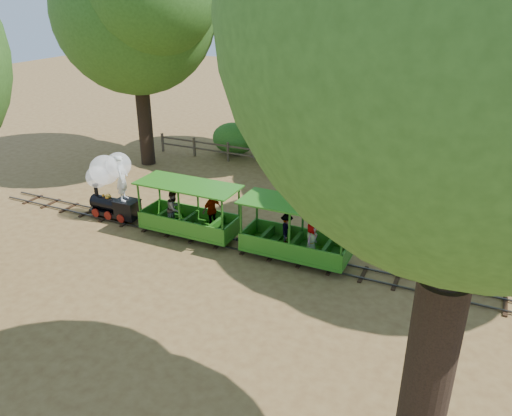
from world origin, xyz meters
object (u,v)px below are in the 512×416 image
at_px(carriage_rear, 296,238).
at_px(fence, 322,164).
at_px(locomotive, 110,180).
at_px(carriage_front, 190,215).

xyz_separation_m(carriage_rear, fence, (-1.75, 7.98, -0.20)).
bearing_deg(locomotive, carriage_rear, -0.36).
bearing_deg(carriage_rear, fence, 102.35).
relative_size(locomotive, fence, 0.15).
height_order(locomotive, fence, locomotive).
height_order(locomotive, carriage_rear, locomotive).
bearing_deg(carriage_front, carriage_rear, 0.02).
relative_size(locomotive, carriage_front, 0.74).
bearing_deg(carriage_front, locomotive, 179.22).
bearing_deg(carriage_rear, carriage_front, -179.98).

